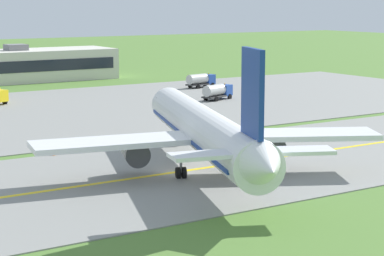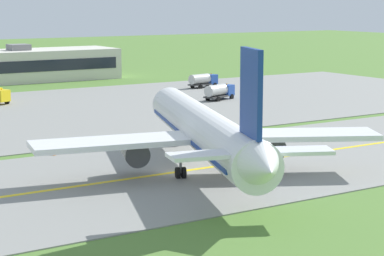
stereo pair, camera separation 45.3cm
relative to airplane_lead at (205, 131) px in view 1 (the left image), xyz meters
The scene contains 8 objects.
ground_plane 4.88m from the airplane_lead, 141.02° to the left, with size 500.00×500.00×0.00m, color #517A33.
taxiway_strip 4.83m from the airplane_lead, 141.02° to the left, with size 240.00×28.00×0.10m, color gray.
apron_pad 44.54m from the airplane_lead, 79.63° to the left, with size 140.00×52.00×0.10m, color gray.
taxiway_centreline 4.79m from the airplane_lead, 141.02° to the left, with size 220.00×0.60×0.01m, color yellow.
airplane_lead is the anchor object (origin of this frame).
service_truck_fuel 51.96m from the airplane_lead, 54.15° to the left, with size 6.34×3.94×2.65m.
service_truck_catering 69.22m from the airplane_lead, 57.04° to the left, with size 6.29×3.26×2.65m.
traffic_cone_near_edge 17.95m from the airplane_lead, 120.90° to the left, with size 0.44×0.44×0.60m, color orange.
Camera 1 is at (-35.27, -57.79, 16.07)m, focal length 68.65 mm.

